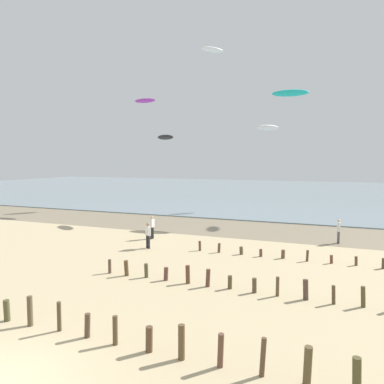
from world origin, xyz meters
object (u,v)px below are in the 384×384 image
Objects in this scene: kite_aloft_1 at (165,137)px; kite_aloft_4 at (290,93)px; person_nearest_camera at (152,227)px; kite_aloft_5 at (145,101)px; person_left_flank at (148,235)px; kite_aloft_3 at (268,128)px; person_mid_beach at (339,231)px; kite_aloft_7 at (212,50)px.

kite_aloft_1 is 12.67m from kite_aloft_4.
person_nearest_camera is 18.91m from kite_aloft_4.
kite_aloft_5 is at bearing 170.40° from kite_aloft_4.
kite_aloft_5 reaches higher than person_left_flank.
kite_aloft_3 is (4.74, 20.23, 8.78)m from person_nearest_camera.
person_left_flank is at bearing -120.54° from kite_aloft_4.
person_left_flank is 24.82m from kite_aloft_3.
person_nearest_camera and person_mid_beach have the same top height.
kite_aloft_4 reaches higher than kite_aloft_3.
kite_aloft_1 is 9.01m from kite_aloft_5.
kite_aloft_7 is (-3.46, 23.88, 19.63)m from person_nearest_camera.
person_left_flank is 13.56m from kite_aloft_1.
kite_aloft_3 is at bearing 116.13° from person_mid_beach.
kite_aloft_4 is (-4.70, 9.15, 11.33)m from person_mid_beach.
kite_aloft_7 is (-16.38, 20.30, 19.63)m from person_mid_beach.
kite_aloft_3 is at bearing 91.43° from kite_aloft_1.
person_nearest_camera is at bearing -37.37° from kite_aloft_1.
person_left_flank is (1.15, -2.70, 0.00)m from person_nearest_camera.
kite_aloft_1 reaches higher than person_mid_beach.
person_nearest_camera is 1.00× the size of person_left_flank.
kite_aloft_4 reaches higher than person_nearest_camera.
kite_aloft_1 is (-2.82, 8.13, 7.13)m from person_nearest_camera.
kite_aloft_3 is (-8.17, 16.65, 8.78)m from person_mid_beach.
person_mid_beach is (12.91, 3.58, 0.00)m from person_nearest_camera.
kite_aloft_7 reaches higher than person_mid_beach.
kite_aloft_3 is (7.57, 12.10, 1.65)m from kite_aloft_1.
kite_aloft_3 is (3.59, 22.93, 8.78)m from person_left_flank.
person_mid_beach is at bearing 157.30° from kite_aloft_5.
person_mid_beach is at bearing -102.76° from kite_aloft_7.
person_nearest_camera is 0.63× the size of kite_aloft_5.
person_nearest_camera is 13.40m from person_mid_beach.
kite_aloft_4 is at bearing 68.11° from kite_aloft_3.
kite_aloft_4 is at bearing 57.17° from person_nearest_camera.
person_nearest_camera is at bearing 123.72° from kite_aloft_5.
person_mid_beach is 0.50× the size of kite_aloft_4.
person_nearest_camera is 2.94m from person_left_flank.
person_left_flank is at bearing -131.79° from kite_aloft_7.
kite_aloft_7 is (-0.64, 15.76, 12.50)m from kite_aloft_1.
kite_aloft_4 is 18.16m from kite_aloft_7.
kite_aloft_3 reaches higher than person_left_flank.
kite_aloft_5 is (-8.14, 13.77, 11.73)m from person_nearest_camera.
kite_aloft_4 is (11.04, 4.60, 4.19)m from kite_aloft_1.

